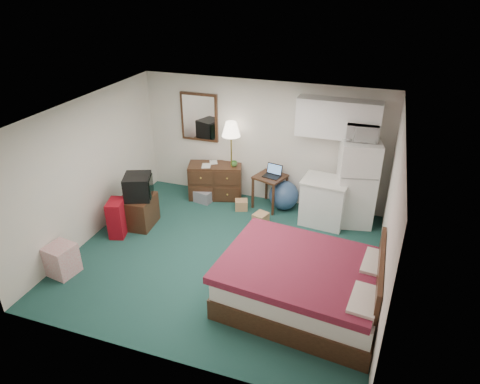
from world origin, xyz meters
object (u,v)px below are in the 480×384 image
(desk, at_px, (270,191))
(fridge, at_px, (356,183))
(suitcase, at_px, (117,218))
(dresser, at_px, (215,181))
(floor_lamp, at_px, (231,162))
(kitchen_counter, at_px, (324,202))
(bed, at_px, (303,284))
(tv_stand, at_px, (138,211))

(desk, relative_size, fridge, 0.42)
(suitcase, bearing_deg, dresser, 43.16)
(floor_lamp, bearing_deg, fridge, -2.30)
(kitchen_counter, bearing_deg, floor_lamp, 176.58)
(desk, height_order, kitchen_counter, kitchen_counter)
(bed, bearing_deg, dresser, 138.05)
(desk, relative_size, bed, 0.32)
(desk, xyz_separation_m, suitcase, (-2.34, -1.89, -0.01))
(dresser, xyz_separation_m, kitchen_counter, (2.33, -0.32, 0.06))
(dresser, bearing_deg, tv_stand, -138.67)
(floor_lamp, height_order, fridge, floor_lamp)
(dresser, xyz_separation_m, tv_stand, (-0.97, -1.52, -0.08))
(fridge, height_order, suitcase, fridge)
(fridge, relative_size, tv_stand, 2.59)
(tv_stand, distance_m, suitcase, 0.46)
(dresser, height_order, desk, dresser)
(dresser, relative_size, tv_stand, 1.72)
(tv_stand, height_order, suitcase, suitcase)
(kitchen_counter, distance_m, suitcase, 3.83)
(floor_lamp, xyz_separation_m, tv_stand, (-1.33, -1.52, -0.56))
(floor_lamp, height_order, tv_stand, floor_lamp)
(desk, height_order, bed, bed)
(floor_lamp, bearing_deg, suitcase, -127.70)
(desk, bearing_deg, dresser, -163.63)
(bed, distance_m, suitcase, 3.63)
(kitchen_counter, xyz_separation_m, fridge, (0.52, 0.22, 0.39))
(dresser, distance_m, tv_stand, 1.81)
(bed, height_order, tv_stand, bed)
(desk, relative_size, suitcase, 1.02)
(dresser, relative_size, fridge, 0.66)
(dresser, relative_size, floor_lamp, 0.64)
(floor_lamp, bearing_deg, desk, -3.41)
(floor_lamp, xyz_separation_m, fridge, (2.49, -0.10, -0.03))
(floor_lamp, distance_m, bed, 3.42)
(kitchen_counter, height_order, bed, kitchen_counter)
(desk, bearing_deg, kitchen_counter, 5.33)
(dresser, relative_size, suitcase, 1.60)
(tv_stand, xyz_separation_m, suitcase, (-0.17, -0.42, 0.05))
(fridge, bearing_deg, suitcase, -166.99)
(dresser, xyz_separation_m, bed, (2.42, -2.69, -0.02))
(suitcase, bearing_deg, bed, -28.31)
(desk, bearing_deg, bed, -46.54)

